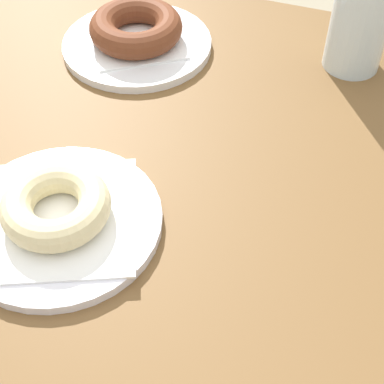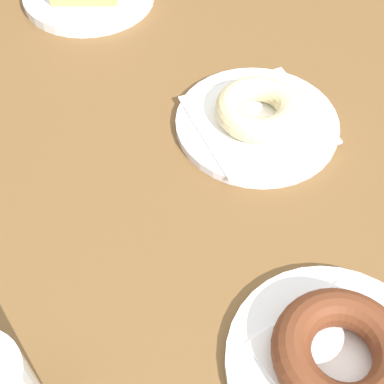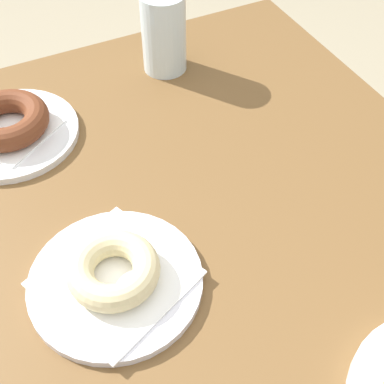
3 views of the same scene
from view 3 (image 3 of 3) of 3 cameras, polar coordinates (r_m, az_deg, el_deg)
name	(u,v)px [view 3 (image 3 of 3)]	position (r m, az deg, el deg)	size (l,w,h in m)	color
table	(189,294)	(0.72, -0.35, -10.80)	(0.96, 0.82, 0.70)	brown
plate_chocolate_ring	(11,133)	(0.83, -18.77, 5.94)	(0.20, 0.20, 0.01)	white
napkin_chocolate_ring	(10,130)	(0.83, -18.89, 6.30)	(0.12, 0.12, 0.00)	white
donut_chocolate_ring	(6,120)	(0.81, -19.21, 7.29)	(0.12, 0.12, 0.03)	brown
plate_sugar_ring	(116,281)	(0.63, -8.17, -9.41)	(0.20, 0.20, 0.01)	white
napkin_sugar_ring	(115,278)	(0.62, -8.24, -9.06)	(0.15, 0.15, 0.00)	white
donut_sugar_ring	(113,269)	(0.61, -8.42, -8.19)	(0.11, 0.11, 0.03)	beige
water_glass	(164,33)	(0.89, -3.03, 16.63)	(0.07, 0.07, 0.13)	silver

